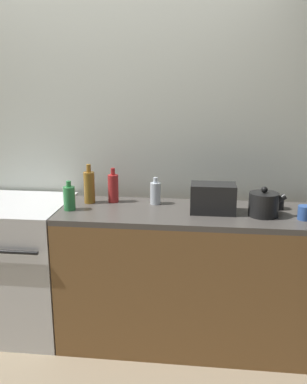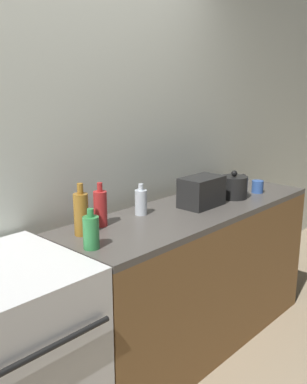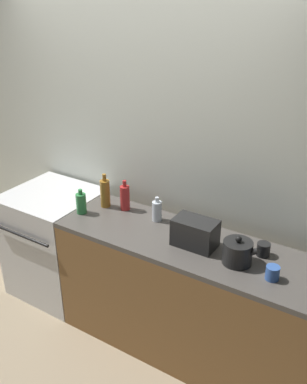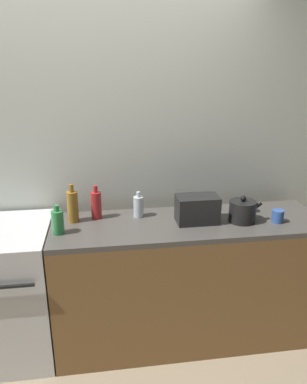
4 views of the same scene
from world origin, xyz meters
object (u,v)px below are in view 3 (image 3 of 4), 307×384
at_px(bottle_amber, 105,193).
at_px(bottle_clear, 157,211).
at_px(bottle_red, 125,197).
at_px(toaster, 195,233).
at_px(cup_blue, 272,273).
at_px(bottle_green, 81,203).
at_px(cup_black, 263,249).
at_px(kettle, 238,252).
at_px(stove, 56,241).

bearing_deg(bottle_amber, bottle_clear, 3.00).
bearing_deg(bottle_red, toaster, -13.78).
distance_m(bottle_red, cup_blue, 1.25).
distance_m(toaster, bottle_clear, 0.41).
distance_m(bottle_clear, bottle_green, 0.57).
relative_size(toaster, cup_black, 3.29).
relative_size(kettle, bottle_clear, 1.25).
bearing_deg(bottle_red, bottle_amber, -166.20).
bearing_deg(cup_blue, toaster, 171.26).
relative_size(bottle_green, cup_blue, 2.25).
height_order(bottle_red, cup_blue, bottle_red).
bearing_deg(cup_blue, stove, 175.77).
relative_size(toaster, bottle_red, 1.18).
bearing_deg(toaster, stove, 177.61).
bearing_deg(bottle_clear, toaster, -21.48).
distance_m(toaster, bottle_green, 0.92).
bearing_deg(cup_black, cup_blue, -58.78).
bearing_deg(bottle_green, bottle_amber, 64.85).
height_order(toaster, bottle_clear, toaster).
bearing_deg(bottle_red, stove, -170.72).
bearing_deg(kettle, stove, 176.78).
xyz_separation_m(kettle, cup_black, (0.11, 0.16, -0.03)).
height_order(bottle_clear, cup_black, bottle_clear).
bearing_deg(kettle, bottle_red, 168.38).
height_order(stove, cup_black, cup_black).
distance_m(bottle_amber, cup_black, 1.26).
distance_m(bottle_red, cup_black, 1.10).
bearing_deg(stove, cup_black, 2.23).
distance_m(stove, toaster, 1.46).
bearing_deg(bottle_green, toaster, 3.32).
relative_size(bottle_red, cup_black, 2.78).
xyz_separation_m(toaster, bottle_red, (-0.68, 0.17, 0.01)).
bearing_deg(bottle_red, kettle, -11.62).
distance_m(stove, kettle, 1.75).
relative_size(bottle_clear, bottle_amber, 0.69).
height_order(stove, cup_blue, cup_blue).
xyz_separation_m(stove, cup_black, (1.77, 0.07, 0.50)).
bearing_deg(bottle_red, bottle_clear, -2.93).
distance_m(toaster, cup_blue, 0.55).
bearing_deg(kettle, toaster, 173.21).
height_order(stove, bottle_amber, bottle_amber).
distance_m(kettle, bottle_amber, 1.16).
height_order(kettle, bottle_clear, kettle).
relative_size(stove, bottle_amber, 3.47).
bearing_deg(bottle_amber, cup_black, -0.10).
bearing_deg(bottle_green, cup_blue, -1.19).
height_order(bottle_clear, bottle_green, bottle_green).
xyz_separation_m(kettle, toaster, (-0.31, 0.04, 0.02)).
distance_m(kettle, cup_black, 0.20).
distance_m(kettle, cup_blue, 0.24).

